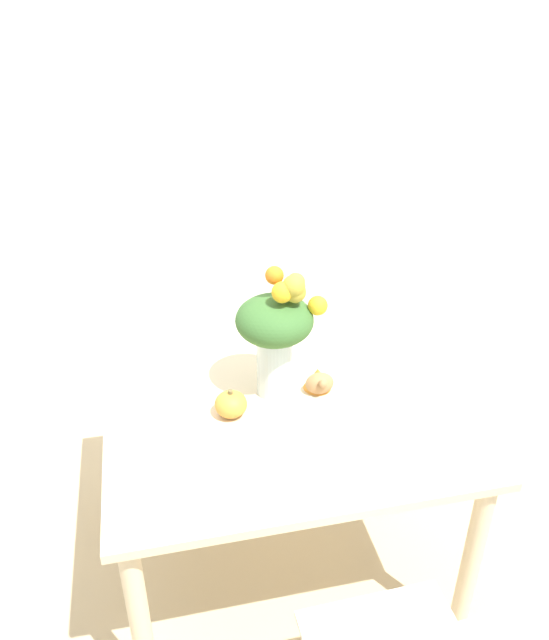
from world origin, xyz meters
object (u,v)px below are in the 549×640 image
Objects in this scene: flower_vase at (277,331)px; turkey_figurine at (318,380)px; dining_chair_near_window at (238,336)px; pumpkin at (231,404)px.

flower_vase is 0.24m from turkey_figurine.
dining_chair_near_window is at bearing 90.25° from flower_vase.
pumpkin is (-0.17, -0.09, -0.20)m from flower_vase.
dining_chair_near_window is (-0.00, 0.81, -0.50)m from flower_vase.
flower_vase is at bearing 170.68° from turkey_figurine.
dining_chair_near_window is at bearing 99.74° from turkey_figurine.
dining_chair_near_window is (-0.14, 0.83, -0.30)m from turkey_figurine.
pumpkin is at bearing -151.49° from flower_vase.
dining_chair_near_window is (0.17, 0.90, -0.31)m from pumpkin.
turkey_figurine is 0.14× the size of dining_chair_near_window.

